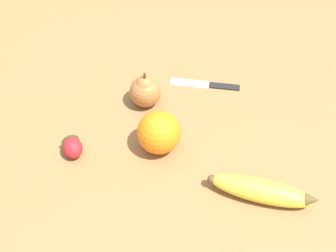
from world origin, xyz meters
The scene contains 6 objects.
ground_plane centered at (0.00, 0.00, 0.00)m, with size 3.00×3.00×0.00m, color olive.
banana centered at (-0.20, 0.12, 0.02)m, with size 0.19×0.11×0.04m.
orange centered at (-0.03, -0.02, 0.04)m, with size 0.08×0.08×0.08m.
pear centered at (-0.01, -0.14, 0.04)m, with size 0.07×0.07×0.08m.
strawberry centered at (0.14, -0.02, 0.02)m, with size 0.05×0.06×0.04m.
paring_knife centered at (-0.15, -0.18, 0.00)m, with size 0.15×0.06×0.01m.
Camera 1 is at (0.02, 0.56, 0.72)m, focal length 50.00 mm.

